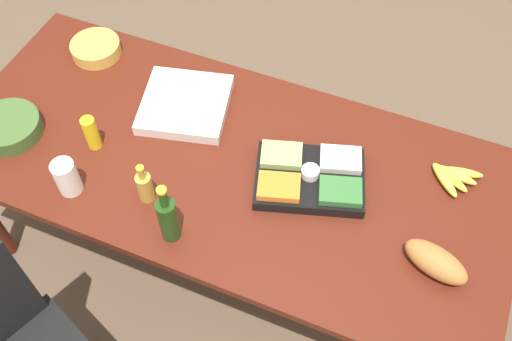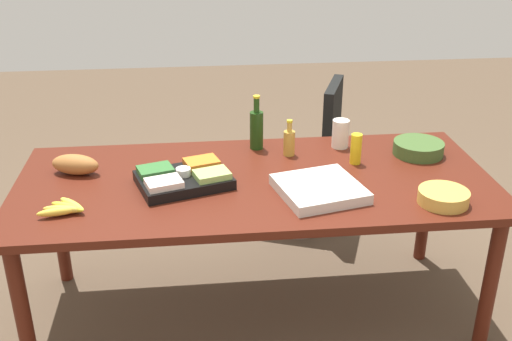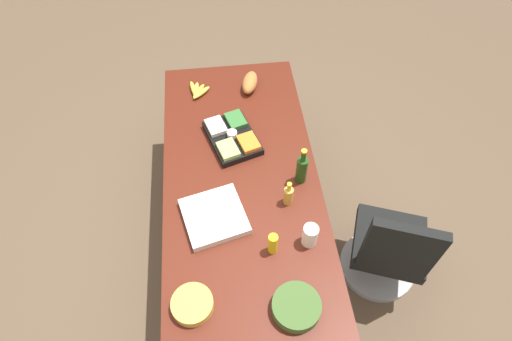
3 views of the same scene
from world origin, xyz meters
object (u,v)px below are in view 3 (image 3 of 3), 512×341
at_px(dressing_bottle, 288,195).
at_px(mustard_bottle, 273,244).
at_px(conference_table, 242,186).
at_px(mayo_jar, 310,235).
at_px(pizza_box, 214,216).
at_px(bread_loaf, 250,83).
at_px(office_chair, 387,252).
at_px(banana_bunch, 197,91).
at_px(salad_bowl, 296,307).
at_px(wine_bottle, 302,169).
at_px(chip_bowl, 192,304).
at_px(veggie_tray, 232,137).

bearing_deg(dressing_bottle, mustard_bottle, 156.05).
xyz_separation_m(conference_table, dressing_bottle, (-0.21, -0.27, 0.15)).
bearing_deg(mayo_jar, pizza_box, 67.70).
xyz_separation_m(pizza_box, bread_loaf, (1.15, -0.34, 0.03)).
bearing_deg(bread_loaf, conference_table, 170.11).
bearing_deg(mayo_jar, office_chair, -83.74).
bearing_deg(banana_bunch, dressing_bottle, -153.55).
distance_m(salad_bowl, banana_bunch, 1.80).
xyz_separation_m(conference_table, pizza_box, (-0.28, 0.19, 0.10)).
xyz_separation_m(wine_bottle, bread_loaf, (0.92, 0.23, -0.06)).
bearing_deg(salad_bowl, banana_bunch, 14.86).
height_order(wine_bottle, mayo_jar, wine_bottle).
relative_size(mustard_bottle, banana_bunch, 0.75).
relative_size(wine_bottle, mayo_jar, 1.93).
bearing_deg(pizza_box, mayo_jar, -126.01).
bearing_deg(bread_loaf, wine_bottle, -165.84).
bearing_deg(banana_bunch, mustard_bottle, -164.38).
xyz_separation_m(office_chair, bread_loaf, (1.30, 0.81, 0.47)).
bearing_deg(banana_bunch, wine_bottle, -144.72).
bearing_deg(banana_bunch, bread_loaf, -87.77).
bearing_deg(mustard_bottle, office_chair, -83.45).
distance_m(conference_table, wine_bottle, 0.43).
xyz_separation_m(mustard_bottle, bread_loaf, (1.40, -0.02, -0.03)).
height_order(pizza_box, banana_bunch, pizza_box).
bearing_deg(mustard_bottle, dressing_bottle, -23.95).
distance_m(office_chair, chip_bowl, 1.42).
height_order(dressing_bottle, bread_loaf, dressing_bottle).
distance_m(conference_table, mayo_jar, 0.63).
bearing_deg(chip_bowl, wine_bottle, -43.48).
height_order(office_chair, mustard_bottle, office_chair).
bearing_deg(banana_bunch, veggie_tray, -156.19).
bearing_deg(bread_loaf, mayo_jar, -171.69).
relative_size(veggie_tray, mayo_jar, 3.19).
height_order(pizza_box, dressing_bottle, dressing_bottle).
bearing_deg(veggie_tray, conference_table, -175.18).
distance_m(veggie_tray, chip_bowl, 1.19).
relative_size(pizza_box, mayo_jar, 2.34).
xyz_separation_m(salad_bowl, wine_bottle, (0.84, -0.18, 0.08)).
bearing_deg(pizza_box, banana_bunch, -10.47).
bearing_deg(bread_loaf, veggie_tray, 161.09).
xyz_separation_m(pizza_box, dressing_bottle, (0.07, -0.47, 0.05)).
height_order(veggie_tray, bread_loaf, bread_loaf).
xyz_separation_m(veggie_tray, wine_bottle, (-0.39, -0.41, 0.08)).
bearing_deg(chip_bowl, conference_table, -22.67).
bearing_deg(office_chair, conference_table, 65.72).
xyz_separation_m(salad_bowl, chip_bowl, (0.08, 0.55, -0.00)).
xyz_separation_m(pizza_box, banana_bunch, (1.13, 0.06, 0.00)).
relative_size(salad_bowl, chip_bowl, 1.16).
bearing_deg(office_chair, veggie_tray, 51.86).
bearing_deg(wine_bottle, mustard_bottle, 152.33).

